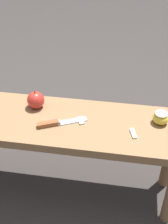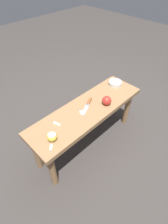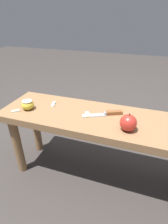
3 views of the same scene
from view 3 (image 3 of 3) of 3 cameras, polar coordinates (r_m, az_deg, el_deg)
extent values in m
plane|color=#383330|center=(1.24, 3.98, -19.86)|extent=(8.00, 8.00, 0.00)
cube|color=olive|center=(0.95, 4.90, -2.50)|extent=(1.10, 0.34, 0.04)
cylinder|color=olive|center=(1.20, -20.87, -10.20)|extent=(0.05, 0.05, 0.42)
cylinder|color=olive|center=(1.33, -15.32, -4.73)|extent=(0.05, 0.05, 0.42)
cube|color=#9EA0A5|center=(0.94, 3.21, -1.02)|extent=(0.13, 0.08, 0.00)
cube|color=#9EA0A5|center=(0.95, 6.99, -0.44)|extent=(0.02, 0.03, 0.02)
cube|color=brown|center=(0.96, 9.68, -0.24)|extent=(0.09, 0.06, 0.02)
sphere|color=red|center=(0.83, 14.24, -3.45)|extent=(0.08, 0.08, 0.08)
cylinder|color=#4C3319|center=(0.81, 14.61, -0.92)|extent=(0.01, 0.01, 0.01)
ellipsoid|color=gold|center=(1.04, -17.92, 2.18)|extent=(0.07, 0.07, 0.05)
cylinder|color=white|center=(1.03, -18.13, 3.40)|extent=(0.05, 0.05, 0.00)
cube|color=white|center=(1.05, -21.43, 0.31)|extent=(0.04, 0.04, 0.01)
cube|color=white|center=(1.06, -9.96, 2.51)|extent=(0.03, 0.06, 0.01)
cube|color=white|center=(0.94, 1.13, -0.78)|extent=(0.04, 0.05, 0.01)
camera|label=1|loc=(1.90, 7.20, 41.31)|focal=50.00mm
camera|label=2|loc=(1.09, -87.27, 34.25)|focal=28.00mm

